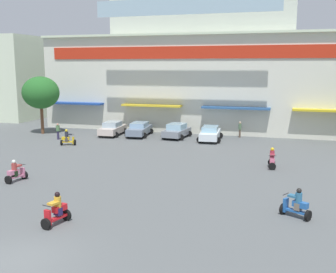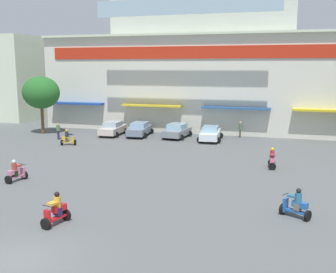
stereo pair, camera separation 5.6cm
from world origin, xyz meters
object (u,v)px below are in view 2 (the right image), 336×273
(scooter_rider_4, at_px, (68,139))
(scooter_rider_2, at_px, (296,205))
(scooter_rider_0, at_px, (16,172))
(scooter_rider_1, at_px, (272,160))
(plaza_tree_0, at_px, (41,93))
(pedestrian_1, at_px, (58,130))
(parked_car_1, at_px, (140,129))
(parked_car_0, at_px, (113,128))
(parked_car_3, at_px, (210,133))
(pedestrian_0, at_px, (240,128))
(parked_car_2, at_px, (177,131))
(scooter_rider_5, at_px, (56,211))

(scooter_rider_4, bearing_deg, scooter_rider_2, -33.09)
(scooter_rider_0, xyz_separation_m, scooter_rider_1, (15.40, 8.17, 0.01))
(plaza_tree_0, relative_size, scooter_rider_2, 4.02)
(pedestrian_1, bearing_deg, parked_car_1, 30.68)
(parked_car_1, bearing_deg, parked_car_0, -171.95)
(parked_car_3, distance_m, pedestrian_0, 3.66)
(parked_car_1, xyz_separation_m, pedestrian_1, (-7.05, -4.18, 0.18))
(scooter_rider_1, xyz_separation_m, pedestrian_1, (-20.83, 5.71, 0.31))
(parked_car_0, bearing_deg, scooter_rider_0, -86.01)
(scooter_rider_4, bearing_deg, pedestrian_0, 30.37)
(parked_car_2, height_order, parked_car_3, parked_car_2)
(parked_car_1, height_order, scooter_rider_5, scooter_rider_5)
(parked_car_3, height_order, scooter_rider_2, scooter_rider_2)
(scooter_rider_2, bearing_deg, scooter_rider_4, 146.91)
(parked_car_2, bearing_deg, scooter_rider_4, -142.66)
(parked_car_0, distance_m, parked_car_2, 6.89)
(parked_car_2, distance_m, pedestrian_1, 11.84)
(scooter_rider_2, bearing_deg, scooter_rider_5, -159.07)
(parked_car_3, xyz_separation_m, scooter_rider_1, (6.23, -9.36, -0.12))
(scooter_rider_1, height_order, pedestrian_1, pedestrian_1)
(plaza_tree_0, relative_size, pedestrian_1, 3.80)
(parked_car_0, height_order, scooter_rider_0, parked_car_0)
(plaza_tree_0, height_order, parked_car_2, plaza_tree_0)
(parked_car_3, bearing_deg, parked_car_0, 179.28)
(parked_car_0, distance_m, parked_car_3, 10.40)
(parked_car_3, bearing_deg, scooter_rider_0, -117.62)
(plaza_tree_0, xyz_separation_m, scooter_rider_1, (24.30, -8.31, -3.80))
(parked_car_1, height_order, parked_car_3, parked_car_1)
(scooter_rider_1, distance_m, scooter_rider_4, 18.66)
(parked_car_3, relative_size, scooter_rider_1, 3.01)
(parked_car_3, xyz_separation_m, pedestrian_1, (-14.61, -3.65, 0.19))
(plaza_tree_0, relative_size, scooter_rider_1, 4.16)
(parked_car_2, height_order, scooter_rider_1, scooter_rider_1)
(parked_car_2, relative_size, scooter_rider_2, 2.66)
(parked_car_2, height_order, scooter_rider_5, scooter_rider_5)
(parked_car_3, relative_size, scooter_rider_5, 2.86)
(scooter_rider_0, height_order, scooter_rider_2, scooter_rider_2)
(pedestrian_0, bearing_deg, parked_car_2, -161.39)
(parked_car_1, height_order, scooter_rider_4, scooter_rider_4)
(parked_car_2, bearing_deg, pedestrian_1, -159.33)
(pedestrian_1, bearing_deg, parked_car_2, 20.67)
(plaza_tree_0, height_order, scooter_rider_5, plaza_tree_0)
(parked_car_1, relative_size, scooter_rider_2, 3.03)
(parked_car_1, relative_size, scooter_rider_4, 3.09)
(parked_car_2, xyz_separation_m, pedestrian_0, (6.11, 2.06, 0.23))
(scooter_rider_5, height_order, pedestrian_0, pedestrian_0)
(parked_car_1, relative_size, scooter_rider_5, 2.98)
(plaza_tree_0, xyz_separation_m, scooter_rider_4, (5.93, -4.99, -3.80))
(plaza_tree_0, height_order, pedestrian_1, plaza_tree_0)
(scooter_rider_0, distance_m, scooter_rider_2, 16.97)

